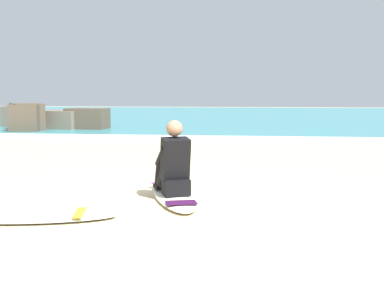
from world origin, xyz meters
TOP-DOWN VIEW (x-y plane):
  - ground_plane at (0.00, 0.00)m, footprint 80.00×80.00m
  - sea at (0.00, 21.79)m, footprint 80.00×28.00m
  - breaking_foam at (0.00, 8.09)m, footprint 80.00×0.90m
  - surfboard_main at (-0.20, 0.57)m, footprint 1.13×2.23m
  - surfer_seated at (-0.17, 0.44)m, footprint 0.59×0.77m
  - surfboard_spare_far at (-1.52, -0.82)m, footprint 1.88×0.89m
  - rock_outcrop_distant at (-6.27, 10.65)m, footprint 4.23×2.98m

SIDE VIEW (x-z plane):
  - ground_plane at x=0.00m, z-range 0.00..0.00m
  - surfboard_main at x=-0.20m, z-range 0.00..0.07m
  - surfboard_spare_far at x=-1.52m, z-range 0.00..0.07m
  - sea at x=0.00m, z-range 0.00..0.10m
  - breaking_foam at x=0.00m, z-range 0.00..0.11m
  - rock_outcrop_distant at x=-6.27m, z-range -0.07..0.93m
  - surfer_seated at x=-0.17m, z-range -0.04..0.91m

